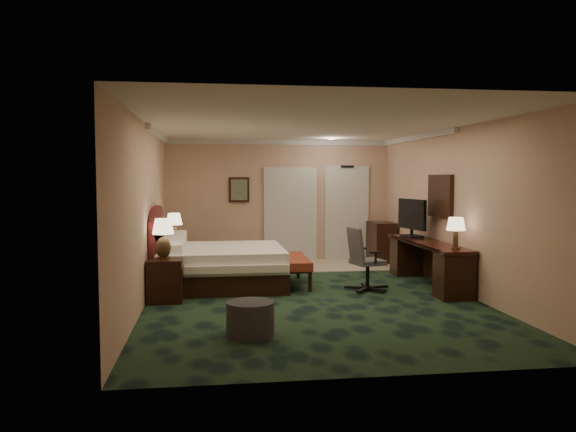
{
  "coord_description": "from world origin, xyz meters",
  "views": [
    {
      "loc": [
        -1.53,
        -8.76,
        1.89
      ],
      "look_at": [
        -0.23,
        0.6,
        1.23
      ],
      "focal_mm": 35.0,
      "sensor_mm": 36.0,
      "label": 1
    }
  ],
  "objects": [
    {
      "name": "bed_bench",
      "position": [
        -0.12,
        0.84,
        0.24
      ],
      "size": [
        0.52,
        1.45,
        0.49
      ],
      "primitive_type": "cube",
      "rotation": [
        0.0,
        0.0,
        -0.02
      ],
      "color": "brown",
      "rests_on": "ground"
    },
    {
      "name": "ceiling",
      "position": [
        0.0,
        0.0,
        2.7
      ],
      "size": [
        5.0,
        7.5,
        0.0
      ],
      "primitive_type": "cube",
      "color": "silver",
      "rests_on": "wall_back"
    },
    {
      "name": "tile_patch",
      "position": [
        0.9,
        2.9,
        0.01
      ],
      "size": [
        3.2,
        1.7,
        0.01
      ],
      "primitive_type": "cube",
      "color": "#BEB39A",
      "rests_on": "ground"
    },
    {
      "name": "lamp_near",
      "position": [
        -2.24,
        -0.19,
        0.95
      ],
      "size": [
        0.34,
        0.34,
        0.61
      ],
      "primitive_type": null,
      "rotation": [
        0.0,
        0.0,
        0.05
      ],
      "color": "#312211",
      "rests_on": "nightstand_near"
    },
    {
      "name": "tv",
      "position": [
        2.15,
        1.15,
        1.12
      ],
      "size": [
        0.23,
        0.92,
        0.72
      ],
      "primitive_type": "cube",
      "rotation": [
        0.0,
        0.0,
        0.17
      ],
      "color": "black",
      "rests_on": "desk"
    },
    {
      "name": "nightstand_near",
      "position": [
        -2.22,
        -0.15,
        0.32
      ],
      "size": [
        0.52,
        0.59,
        0.65
      ],
      "primitive_type": "cube",
      "color": "black",
      "rests_on": "ground"
    },
    {
      "name": "closet_doors",
      "position": [
        0.25,
        3.71,
        1.05
      ],
      "size": [
        1.2,
        0.06,
        2.1
      ],
      "primitive_type": "cube",
      "color": "silver",
      "rests_on": "ground"
    },
    {
      "name": "wall_right",
      "position": [
        2.5,
        0.0,
        1.35
      ],
      "size": [
        0.0,
        7.5,
        2.7
      ],
      "primitive_type": "cube",
      "color": "tan",
      "rests_on": "ground"
    },
    {
      "name": "ottoman",
      "position": [
        -1.07,
        -2.21,
        0.2
      ],
      "size": [
        0.65,
        0.65,
        0.41
      ],
      "primitive_type": "cylinder",
      "rotation": [
        0.0,
        0.0,
        0.15
      ],
      "color": "#2E2D35",
      "rests_on": "ground"
    },
    {
      "name": "desk_lamp",
      "position": [
        2.23,
        -0.55,
        1.01
      ],
      "size": [
        0.32,
        0.32,
        0.51
      ],
      "primitive_type": null,
      "rotation": [
        0.0,
        0.0,
        -0.13
      ],
      "color": "#312211",
      "rests_on": "desk"
    },
    {
      "name": "nightstand_far",
      "position": [
        -2.24,
        2.19,
        0.3
      ],
      "size": [
        0.48,
        0.55,
        0.6
      ],
      "primitive_type": "cube",
      "color": "black",
      "rests_on": "ground"
    },
    {
      "name": "entry_door",
      "position": [
        1.55,
        3.72,
        1.05
      ],
      "size": [
        1.02,
        0.06,
        2.18
      ],
      "primitive_type": "cube",
      "color": "silver",
      "rests_on": "ground"
    },
    {
      "name": "wall_art",
      "position": [
        -0.9,
        3.71,
        1.6
      ],
      "size": [
        0.45,
        0.06,
        0.55
      ],
      "primitive_type": "cube",
      "color": "#3F6050",
      "rests_on": "wall_back"
    },
    {
      "name": "crown_molding",
      "position": [
        0.0,
        0.0,
        2.65
      ],
      "size": [
        5.0,
        7.5,
        0.1
      ],
      "primitive_type": null,
      "color": "silver",
      "rests_on": "wall_back"
    },
    {
      "name": "wall_left",
      "position": [
        -2.5,
        0.0,
        1.35
      ],
      "size": [
        0.0,
        7.5,
        2.7
      ],
      "primitive_type": "cube",
      "color": "tan",
      "rests_on": "ground"
    },
    {
      "name": "headboard",
      "position": [
        -2.44,
        1.0,
        0.7
      ],
      "size": [
        0.12,
        2.0,
        1.4
      ],
      "primitive_type": null,
      "color": "#4B0D18",
      "rests_on": "ground"
    },
    {
      "name": "minibar",
      "position": [
        2.22,
        3.2,
        0.44
      ],
      "size": [
        0.47,
        0.84,
        0.88
      ],
      "primitive_type": "cube",
      "color": "black",
      "rests_on": "ground"
    },
    {
      "name": "wall_mirror",
      "position": [
        2.46,
        0.6,
        1.55
      ],
      "size": [
        0.05,
        0.95,
        0.75
      ],
      "primitive_type": "cube",
      "color": "white",
      "rests_on": "wall_right"
    },
    {
      "name": "bed",
      "position": [
        -1.34,
        0.93,
        0.34
      ],
      "size": [
        2.11,
        1.96,
        0.67
      ],
      "primitive_type": "cube",
      "color": "white",
      "rests_on": "ground"
    },
    {
      "name": "desk_chair",
      "position": [
        1.04,
        0.17,
        0.53
      ],
      "size": [
        0.74,
        0.71,
        1.06
      ],
      "primitive_type": null,
      "rotation": [
        0.0,
        0.0,
        0.26
      ],
      "color": "#3E3E47",
      "rests_on": "ground"
    },
    {
      "name": "lamp_far",
      "position": [
        -2.23,
        2.17,
        0.89
      ],
      "size": [
        0.36,
        0.36,
        0.59
      ],
      "primitive_type": null,
      "rotation": [
        0.0,
        0.0,
        0.16
      ],
      "color": "#312211",
      "rests_on": "nightstand_far"
    },
    {
      "name": "wall_front",
      "position": [
        0.0,
        -3.75,
        1.35
      ],
      "size": [
        5.0,
        0.0,
        2.7
      ],
      "primitive_type": "cube",
      "color": "tan",
      "rests_on": "ground"
    },
    {
      "name": "wall_back",
      "position": [
        0.0,
        3.75,
        1.35
      ],
      "size": [
        5.0,
        0.0,
        2.7
      ],
      "primitive_type": "cube",
      "color": "tan",
      "rests_on": "ground"
    },
    {
      "name": "desk",
      "position": [
        2.2,
        0.47,
        0.38
      ],
      "size": [
        0.57,
        2.64,
        0.76
      ],
      "primitive_type": "cube",
      "color": "black",
      "rests_on": "ground"
    },
    {
      "name": "floor",
      "position": [
        0.0,
        0.0,
        0.0
      ],
      "size": [
        5.0,
        7.5,
        0.0
      ],
      "primitive_type": "cube",
      "color": "black",
      "rests_on": "ground"
    }
  ]
}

